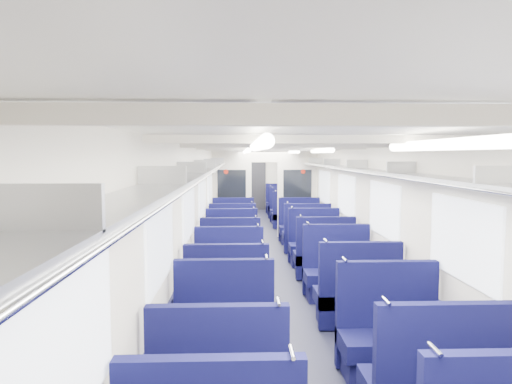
% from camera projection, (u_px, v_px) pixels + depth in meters
% --- Properties ---
extents(floor, '(2.80, 18.00, 0.01)m').
position_uv_depth(floor, '(272.00, 261.00, 9.46)').
color(floor, black).
rests_on(floor, ground).
extents(ceiling, '(2.80, 18.00, 0.01)m').
position_uv_depth(ceiling, '(272.00, 147.00, 9.26)').
color(ceiling, white).
rests_on(ceiling, wall_left).
extents(wall_left, '(0.02, 18.00, 2.35)m').
position_uv_depth(wall_left, '(204.00, 205.00, 9.31)').
color(wall_left, beige).
rests_on(wall_left, floor).
extents(dado_left, '(0.03, 17.90, 0.70)m').
position_uv_depth(dado_left, '(205.00, 245.00, 9.38)').
color(dado_left, '#0F0F34').
rests_on(dado_left, floor).
extents(wall_right, '(0.02, 18.00, 2.35)m').
position_uv_depth(wall_right, '(340.00, 205.00, 9.41)').
color(wall_right, beige).
rests_on(wall_right, floor).
extents(dado_right, '(0.03, 17.90, 0.70)m').
position_uv_depth(dado_right, '(339.00, 244.00, 9.48)').
color(dado_right, '#0F0F34').
rests_on(dado_right, floor).
extents(wall_far, '(2.80, 0.02, 2.35)m').
position_uv_depth(wall_far, '(256.00, 180.00, 18.32)').
color(wall_far, beige).
rests_on(wall_far, floor).
extents(luggage_rack_left, '(0.36, 17.40, 0.18)m').
position_uv_depth(luggage_rack_left, '(213.00, 166.00, 9.25)').
color(luggage_rack_left, '#B2B5BA').
rests_on(luggage_rack_left, wall_left).
extents(luggage_rack_right, '(0.36, 17.40, 0.18)m').
position_uv_depth(luggage_rack_right, '(332.00, 166.00, 9.34)').
color(luggage_rack_right, '#B2B5BA').
rests_on(luggage_rack_right, wall_right).
extents(windows, '(2.78, 15.60, 0.75)m').
position_uv_depth(windows, '(274.00, 195.00, 8.88)').
color(windows, white).
rests_on(windows, wall_left).
extents(ceiling_fittings, '(2.70, 16.06, 0.11)m').
position_uv_depth(ceiling_fittings, '(273.00, 150.00, 9.01)').
color(ceiling_fittings, silver).
rests_on(ceiling_fittings, ceiling).
extents(end_door, '(0.75, 0.06, 2.00)m').
position_uv_depth(end_door, '(256.00, 185.00, 18.28)').
color(end_door, black).
rests_on(end_door, floor).
extents(bulkhead, '(2.80, 0.10, 2.35)m').
position_uv_depth(bulkhead, '(265.00, 191.00, 12.22)').
color(bulkhead, silver).
rests_on(bulkhead, floor).
extents(seat_6, '(1.04, 0.57, 1.16)m').
position_uv_depth(seat_6, '(224.00, 337.00, 4.64)').
color(seat_6, '#0D0E3F').
rests_on(seat_6, floor).
extents(seat_7, '(1.04, 0.57, 1.16)m').
position_uv_depth(seat_7, '(390.00, 340.00, 4.56)').
color(seat_7, '#0D0E3F').
rests_on(seat_7, floor).
extents(seat_8, '(1.04, 0.57, 1.16)m').
position_uv_depth(seat_8, '(227.00, 302.00, 5.73)').
color(seat_8, '#0D0E3F').
rests_on(seat_8, floor).
extents(seat_9, '(1.04, 0.57, 1.16)m').
position_uv_depth(seat_9, '(357.00, 299.00, 5.86)').
color(seat_9, '#0D0E3F').
rests_on(seat_9, floor).
extents(seat_10, '(1.04, 0.57, 1.16)m').
position_uv_depth(seat_10, '(229.00, 279.00, 6.78)').
color(seat_10, '#0D0E3F').
rests_on(seat_10, floor).
extents(seat_11, '(1.04, 0.57, 1.16)m').
position_uv_depth(seat_11, '(337.00, 275.00, 7.01)').
color(seat_11, '#0D0E3F').
rests_on(seat_11, floor).
extents(seat_12, '(1.04, 0.57, 1.16)m').
position_uv_depth(seat_12, '(231.00, 260.00, 8.03)').
color(seat_12, '#0D0E3F').
rests_on(seat_12, floor).
extents(seat_13, '(1.04, 0.57, 1.16)m').
position_uv_depth(seat_13, '(324.00, 259.00, 8.14)').
color(seat_13, '#0D0E3F').
rests_on(seat_13, floor).
extents(seat_14, '(1.04, 0.57, 1.16)m').
position_uv_depth(seat_14, '(232.00, 248.00, 9.06)').
color(seat_14, '#0D0E3F').
rests_on(seat_14, floor).
extents(seat_15, '(1.04, 0.57, 1.16)m').
position_uv_depth(seat_15, '(315.00, 247.00, 9.15)').
color(seat_15, '#0D0E3F').
rests_on(seat_15, floor).
extents(seat_16, '(1.04, 0.57, 1.16)m').
position_uv_depth(seat_16, '(232.00, 237.00, 10.30)').
color(seat_16, '#0D0E3F').
rests_on(seat_16, floor).
extents(seat_17, '(1.04, 0.57, 1.16)m').
position_uv_depth(seat_17, '(306.00, 237.00, 10.29)').
color(seat_17, '#0D0E3F').
rests_on(seat_17, floor).
extents(seat_18, '(1.04, 0.57, 1.16)m').
position_uv_depth(seat_18, '(233.00, 229.00, 11.38)').
color(seat_18, '#0D0E3F').
rests_on(seat_18, floor).
extents(seat_19, '(1.04, 0.57, 1.16)m').
position_uv_depth(seat_19, '(300.00, 229.00, 11.41)').
color(seat_19, '#0D0E3F').
rests_on(seat_19, floor).
extents(seat_20, '(1.04, 0.57, 1.16)m').
position_uv_depth(seat_20, '(234.00, 218.00, 13.45)').
color(seat_20, '#0D0E3F').
rests_on(seat_20, floor).
extents(seat_21, '(1.04, 0.57, 1.16)m').
position_uv_depth(seat_21, '(290.00, 216.00, 13.68)').
color(seat_21, '#0D0E3F').
rests_on(seat_21, floor).
extents(seat_22, '(1.04, 0.57, 1.16)m').
position_uv_depth(seat_22, '(235.00, 212.00, 14.74)').
color(seat_22, '#0D0E3F').
rests_on(seat_22, floor).
extents(seat_23, '(1.04, 0.57, 1.16)m').
position_uv_depth(seat_23, '(286.00, 212.00, 14.76)').
color(seat_23, '#0D0E3F').
rests_on(seat_23, floor).
extents(seat_24, '(1.04, 0.57, 1.16)m').
position_uv_depth(seat_24, '(235.00, 208.00, 15.77)').
color(seat_24, '#0D0E3F').
rests_on(seat_24, floor).
extents(seat_25, '(1.04, 0.57, 1.16)m').
position_uv_depth(seat_25, '(283.00, 208.00, 15.84)').
color(seat_25, '#0D0E3F').
rests_on(seat_25, floor).
extents(seat_26, '(1.04, 0.57, 1.16)m').
position_uv_depth(seat_26, '(235.00, 205.00, 16.96)').
color(seat_26, '#0D0E3F').
rests_on(seat_26, floor).
extents(seat_27, '(1.04, 0.57, 1.16)m').
position_uv_depth(seat_27, '(280.00, 204.00, 16.99)').
color(seat_27, '#0D0E3F').
rests_on(seat_27, floor).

